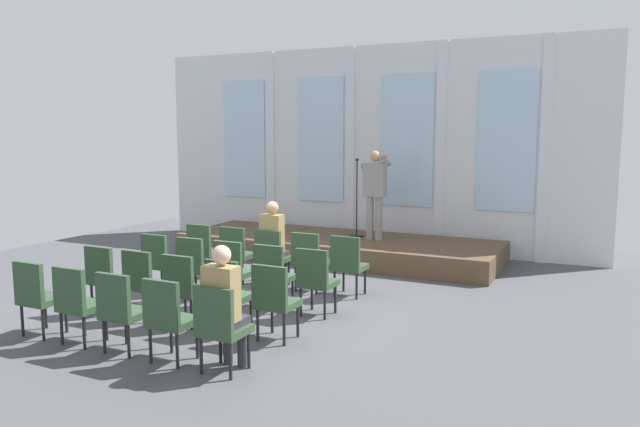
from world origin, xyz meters
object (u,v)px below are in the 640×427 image
at_px(chair_r2_c1, 143,280).
at_px(chair_r1_c3, 273,273).
at_px(chair_r1_c0, 159,260).
at_px(chair_r2_c3, 227,291).
at_px(chair_r2_c4, 274,297).
at_px(chair_r3_c4, 220,324).
at_px(chair_r1_c2, 232,268).
at_px(chair_r2_c2, 184,285).
at_px(chair_r3_c2, 121,307).
at_px(chair_r0_c0, 203,247).
at_px(chair_r0_c4, 348,262).
at_px(chair_r3_c0, 37,294).
at_px(chair_r3_c3, 168,315).
at_px(chair_r0_c1, 236,251).
at_px(chair_r2_c0, 106,275).
at_px(chair_r0_c3, 308,258).
at_px(chair_r0_c2, 271,254).
at_px(chair_r1_c1, 195,264).
at_px(mic_stand, 357,220).
at_px(audience_r3_c4, 224,302).
at_px(speaker, 375,188).
at_px(chair_r3_c1, 77,300).

bearing_deg(chair_r2_c1, chair_r1_c3, 39.51).
relative_size(chair_r1_c0, chair_r2_c3, 1.00).
height_order(chair_r2_c4, chair_r3_c4, same).
relative_size(chair_r1_c2, chair_r2_c2, 1.00).
bearing_deg(chair_r3_c2, chair_r0_c0, 112.01).
height_order(chair_r0_c4, chair_r1_c3, same).
bearing_deg(chair_r2_c2, chair_r0_c4, 58.77).
distance_m(chair_r1_c0, chair_r3_c2, 2.58).
relative_size(chair_r3_c0, chair_r3_c3, 1.00).
distance_m(chair_r0_c1, chair_r2_c1, 2.20).
bearing_deg(chair_r2_c0, chair_r0_c3, 47.71).
bearing_deg(chair_r3_c2, chair_r3_c4, 0.00).
xyz_separation_m(chair_r0_c2, chair_r0_c3, (0.67, 0.00, 0.00)).
bearing_deg(chair_r2_c0, chair_r1_c1, 58.77).
bearing_deg(chair_r1_c0, mic_stand, 67.05).
bearing_deg(chair_r2_c2, chair_r0_c1, 106.87).
distance_m(chair_r3_c2, audience_r3_c4, 1.36).
relative_size(mic_stand, chair_r0_c1, 1.65).
bearing_deg(chair_r0_c0, chair_r2_c3, -47.71).
xyz_separation_m(chair_r1_c2, chair_r1_c3, (0.67, 0.00, 0.00)).
height_order(chair_r2_c2, chair_r2_c4, same).
distance_m(chair_r1_c3, chair_r2_c2, 1.29).
distance_m(chair_r2_c2, chair_r3_c0, 1.73).
bearing_deg(chair_r1_c1, chair_r2_c4, -28.80).
bearing_deg(chair_r2_c1, chair_r3_c4, -28.80).
distance_m(chair_r1_c1, chair_r2_c0, 1.29).
relative_size(chair_r2_c4, chair_r3_c3, 1.00).
xyz_separation_m(chair_r0_c1, chair_r2_c1, (0.00, -2.20, 0.00)).
relative_size(chair_r2_c4, chair_r3_c2, 1.00).
bearing_deg(audience_r3_c4, chair_r0_c2, 112.50).
height_order(mic_stand, chair_r0_c1, mic_stand).
bearing_deg(chair_r2_c0, chair_r0_c2, 58.77).
bearing_deg(chair_r1_c0, chair_r0_c4, 22.41).
height_order(chair_r0_c2, chair_r2_c1, same).
bearing_deg(chair_r0_c2, chair_r2_c0, -121.23).
relative_size(speaker, chair_r0_c3, 1.82).
distance_m(chair_r1_c0, chair_r3_c0, 2.20).
bearing_deg(chair_r1_c3, chair_r0_c3, 90.00).
height_order(chair_r2_c2, chair_r3_c2, same).
xyz_separation_m(chair_r1_c0, chair_r3_c2, (1.34, -2.20, 0.00)).
relative_size(chair_r0_c4, chair_r2_c4, 1.00).
bearing_deg(chair_r2_c1, chair_r0_c2, 73.13).
bearing_deg(chair_r2_c1, mic_stand, 78.88).
bearing_deg(chair_r0_c2, speaker, 74.21).
bearing_deg(speaker, chair_r3_c4, -84.38).
relative_size(chair_r0_c2, chair_r2_c2, 1.00).
relative_size(chair_r1_c3, chair_r3_c1, 1.00).
bearing_deg(chair_r3_c2, chair_r3_c1, 180.00).
distance_m(chair_r2_c4, chair_r3_c4, 1.10).
height_order(chair_r0_c3, chair_r1_c3, same).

